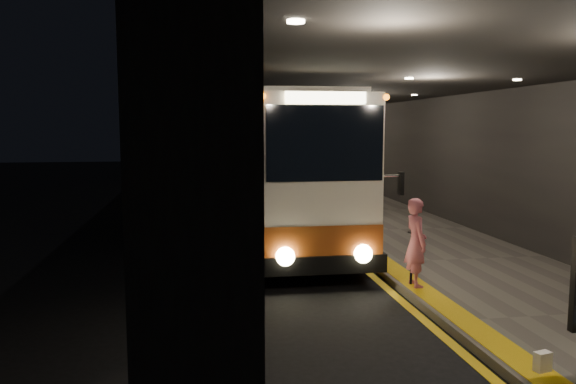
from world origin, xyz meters
TOP-DOWN VIEW (x-y plane):
  - ground at (0.00, 0.00)m, footprint 90.00×90.00m
  - lane_line_white at (-1.80, 5.00)m, footprint 0.12×50.00m
  - kerb_stripe_yellow at (2.35, 5.00)m, footprint 0.18×50.00m
  - sidewalk at (4.75, 5.00)m, footprint 4.50×50.00m
  - tactile_strip at (2.85, 5.00)m, footprint 0.50×50.00m
  - terminal_wall at (7.00, 5.00)m, footprint 0.10×50.00m
  - support_columns at (-1.50, 4.00)m, footprint 0.80×24.80m
  - canopy at (2.50, 5.00)m, footprint 9.00×50.00m
  - coach_main at (0.98, 5.52)m, footprint 2.91×13.01m
  - coach_second at (1.14, 19.13)m, footprint 3.12×12.52m
  - coach_third at (0.76, 28.66)m, footprint 3.36×13.08m
  - passenger_boarding at (2.80, -1.12)m, footprint 0.44×0.66m
  - bag_plain at (2.93, -5.19)m, footprint 0.24×0.18m
  - stanchion_post at (2.75, -1.02)m, footprint 0.05×0.05m

SIDE VIEW (x-z plane):
  - ground at x=0.00m, z-range 0.00..0.00m
  - lane_line_white at x=-1.80m, z-range 0.00..0.01m
  - kerb_stripe_yellow at x=2.35m, z-range 0.00..0.01m
  - sidewalk at x=4.75m, z-range 0.00..0.15m
  - tactile_strip at x=2.85m, z-range 0.15..0.16m
  - bag_plain at x=2.93m, z-range 0.15..0.42m
  - stanchion_post at x=2.75m, z-range 0.15..1.24m
  - passenger_boarding at x=2.80m, z-range 0.15..1.94m
  - coach_second at x=1.14m, z-range -0.08..3.83m
  - coach_main at x=0.98m, z-range -0.08..3.95m
  - coach_third at x=0.76m, z-range -0.08..3.99m
  - support_columns at x=-1.50m, z-range 0.00..4.40m
  - terminal_wall at x=7.00m, z-range 0.00..6.00m
  - canopy at x=2.50m, z-range 4.40..4.80m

